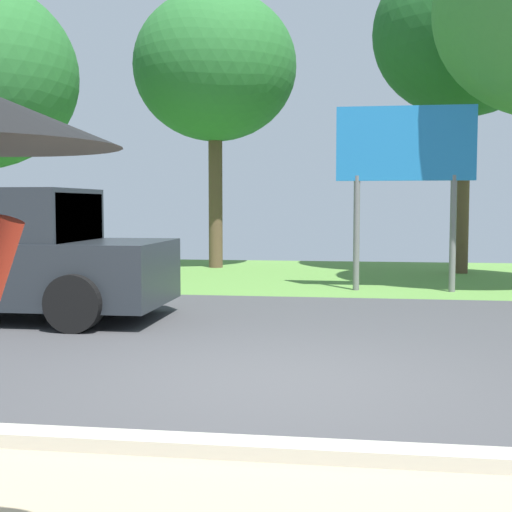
# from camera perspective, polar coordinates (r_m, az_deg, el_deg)

# --- Properties ---
(ground_plane) EXTENTS (40.00, 22.00, 0.20)m
(ground_plane) POSITION_cam_1_polar(r_m,az_deg,el_deg) (9.62, 3.99, -6.01)
(ground_plane) COLOR #424244
(roadside_billboard) EXTENTS (2.60, 0.12, 3.50)m
(roadside_billboard) POSITION_cam_1_polar(r_m,az_deg,el_deg) (13.71, 12.00, 7.85)
(roadside_billboard) COLOR slate
(roadside_billboard) RESTS_ON ground_plane
(tree_center_back) EXTENTS (4.19, 4.19, 7.09)m
(tree_center_back) POSITION_cam_1_polar(r_m,az_deg,el_deg) (18.75, -3.34, 14.99)
(tree_center_back) COLOR brown
(tree_center_back) RESTS_ON ground_plane
(tree_right_mid) EXTENTS (4.32, 4.32, 7.65)m
(tree_right_mid) POSITION_cam_1_polar(r_m,az_deg,el_deg) (18.03, 16.56, 16.88)
(tree_right_mid) COLOR brown
(tree_right_mid) RESTS_ON ground_plane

